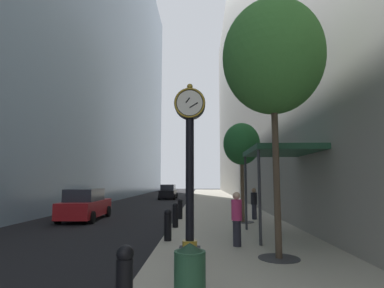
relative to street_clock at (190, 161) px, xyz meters
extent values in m
plane|color=black|center=(-1.13, 20.38, -2.73)|extent=(110.00, 110.00, 0.00)
cube|color=#ADA593|center=(1.70, 23.38, -2.66)|extent=(5.66, 80.00, 0.14)
cube|color=#849EB2|center=(-13.71, 23.38, 17.17)|extent=(9.00, 80.00, 39.79)
cube|color=gray|center=(9.03, 23.38, 13.57)|extent=(9.00, 80.00, 32.60)
cube|color=black|center=(0.00, 0.01, -2.41)|extent=(0.55, 0.55, 0.35)
cylinder|color=gold|center=(0.00, 0.01, -2.15)|extent=(0.38, 0.38, 0.18)
cylinder|color=black|center=(0.00, 0.01, -0.47)|extent=(0.22, 0.22, 3.19)
cylinder|color=black|center=(0.00, 0.01, 1.55)|extent=(0.84, 0.28, 0.84)
torus|color=gold|center=(0.00, -0.15, 1.55)|extent=(0.82, 0.05, 0.82)
cylinder|color=white|center=(0.00, -0.14, 1.55)|extent=(0.69, 0.01, 0.69)
cylinder|color=white|center=(0.00, 0.16, 1.55)|extent=(0.69, 0.01, 0.69)
sphere|color=gold|center=(0.00, 0.01, 2.04)|extent=(0.16, 0.16, 0.16)
cube|color=black|center=(-0.05, -0.15, 1.62)|extent=(0.12, 0.01, 0.15)
cube|color=black|center=(0.11, -0.15, 1.48)|extent=(0.24, 0.01, 0.16)
sphere|color=black|center=(-0.87, -3.32, -1.64)|extent=(0.27, 0.27, 0.27)
cylinder|color=black|center=(-0.87, 2.78, -2.15)|extent=(0.26, 0.26, 0.88)
sphere|color=black|center=(-0.87, 2.78, -1.64)|extent=(0.27, 0.27, 0.27)
cylinder|color=black|center=(-0.87, 5.82, -2.15)|extent=(0.26, 0.26, 0.88)
sphere|color=black|center=(-0.87, 5.82, -1.64)|extent=(0.27, 0.27, 0.27)
cylinder|color=black|center=(-0.87, 8.87, -2.15)|extent=(0.26, 0.26, 0.88)
sphere|color=black|center=(-0.87, 8.87, -1.64)|extent=(0.27, 0.27, 0.27)
cylinder|color=#333335|center=(2.37, 0.41, -2.58)|extent=(1.10, 1.10, 0.02)
cylinder|color=#4C3D2D|center=(2.37, 0.41, -0.33)|extent=(0.18, 0.18, 4.52)
ellipsoid|color=#428438|center=(2.37, 0.41, 3.01)|extent=(2.88, 2.88, 3.31)
cylinder|color=#333335|center=(2.37, 7.68, -2.58)|extent=(1.10, 1.10, 0.02)
cylinder|color=brown|center=(2.37, 7.68, -0.97)|extent=(0.18, 0.18, 3.25)
ellipsoid|color=#23602D|center=(2.37, 7.68, 1.36)|extent=(1.88, 1.88, 2.16)
cylinder|color=#234C33|center=(0.12, -2.95, -2.13)|extent=(0.52, 0.52, 0.92)
cone|color=#183523|center=(0.12, -2.95, -1.62)|extent=(0.53, 0.53, 0.16)
cylinder|color=#23232D|center=(3.14, 8.86, -2.20)|extent=(0.27, 0.27, 0.78)
cylinder|color=black|center=(3.14, 8.86, -1.49)|extent=(0.36, 0.36, 0.63)
sphere|color=#9E7556|center=(3.14, 8.86, -1.05)|extent=(0.24, 0.24, 0.24)
cylinder|color=#23232D|center=(1.43, 1.94, -2.19)|extent=(0.34, 0.34, 0.81)
cylinder|color=#C6336B|center=(1.43, 1.94, -1.46)|extent=(0.44, 0.44, 0.65)
sphere|color=beige|center=(1.43, 1.94, -1.01)|extent=(0.25, 0.25, 0.25)
cube|color=#235138|center=(3.33, 3.72, 0.61)|extent=(2.40, 3.60, 0.20)
cylinder|color=#333338|center=(2.21, 2.12, -0.99)|extent=(0.10, 0.10, 3.20)
cylinder|color=#333338|center=(2.21, 5.32, -0.99)|extent=(0.10, 0.10, 3.20)
cube|color=#AD191E|center=(-6.28, 9.42, -2.08)|extent=(1.92, 4.70, 0.85)
cube|color=#282D38|center=(-6.27, 9.19, -1.33)|extent=(1.63, 2.66, 0.70)
cylinder|color=black|center=(-7.21, 10.96, -2.41)|extent=(0.25, 0.65, 0.64)
cylinder|color=black|center=(-5.47, 11.03, -2.41)|extent=(0.25, 0.65, 0.64)
cylinder|color=black|center=(-7.09, 7.81, -2.41)|extent=(0.25, 0.65, 0.64)
cylinder|color=black|center=(-5.35, 7.88, -2.41)|extent=(0.25, 0.65, 0.64)
cube|color=black|center=(-3.72, 29.28, -2.09)|extent=(1.77, 4.53, 0.84)
cube|color=#282D38|center=(-3.72, 29.05, -1.35)|extent=(1.56, 2.54, 0.69)
cylinder|color=black|center=(-4.61, 30.82, -2.41)|extent=(0.22, 0.64, 0.64)
cylinder|color=black|center=(-2.84, 30.82, -2.41)|extent=(0.22, 0.64, 0.64)
cylinder|color=black|center=(-4.61, 27.74, -2.41)|extent=(0.22, 0.64, 0.64)
cylinder|color=black|center=(-2.84, 27.74, -2.41)|extent=(0.22, 0.64, 0.64)
camera|label=1|loc=(0.32, -8.21, -0.51)|focal=28.96mm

